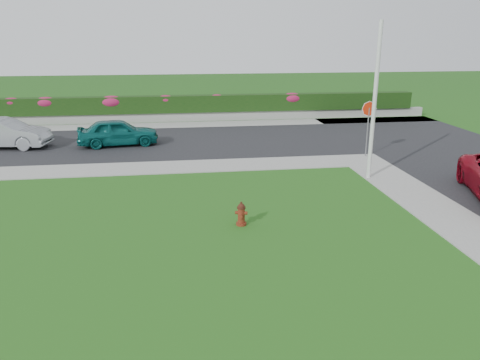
{
  "coord_description": "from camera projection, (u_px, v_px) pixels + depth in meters",
  "views": [
    {
      "loc": [
        -1.45,
        -10.93,
        5.57
      ],
      "look_at": [
        0.6,
        3.9,
        0.9
      ],
      "focal_mm": 35.0,
      "sensor_mm": 36.0,
      "label": 1
    }
  ],
  "objects": [
    {
      "name": "flower_clump_a",
      "position": [
        12.0,
        102.0,
        29.61
      ],
      "size": [
        1.16,
        0.74,
        0.58
      ],
      "primitive_type": "ellipsoid",
      "color": "#B31E46",
      "rests_on": "hedge"
    },
    {
      "name": "curb_corner",
      "position": [
        362.0,
        160.0,
        21.6
      ],
      "size": [
        2.0,
        2.0,
        0.04
      ],
      "primitive_type": "cube",
      "color": "gray",
      "rests_on": "ground"
    },
    {
      "name": "sidewalk_far",
      "position": [
        71.0,
        171.0,
        19.91
      ],
      "size": [
        24.0,
        2.0,
        0.04
      ],
      "primitive_type": "cube",
      "color": "gray",
      "rests_on": "ground"
    },
    {
      "name": "hedge",
      "position": [
        182.0,
        104.0,
        31.2
      ],
      "size": [
        32.0,
        0.9,
        1.1
      ],
      "primitive_type": "cube",
      "color": "black",
      "rests_on": "retaining_wall"
    },
    {
      "name": "street_far",
      "position": [
        110.0,
        144.0,
        24.77
      ],
      "size": [
        26.0,
        8.0,
        0.04
      ],
      "primitive_type": "cube",
      "color": "black",
      "rests_on": "ground"
    },
    {
      "name": "sidewalk_beyond",
      "position": [
        183.0,
        125.0,
        30.02
      ],
      "size": [
        34.0,
        2.0,
        0.04
      ],
      "primitive_type": "cube",
      "color": "gray",
      "rests_on": "ground"
    },
    {
      "name": "fire_hydrant",
      "position": [
        241.0,
        214.0,
        14.2
      ],
      "size": [
        0.39,
        0.37,
        0.74
      ],
      "rotation": [
        0.0,
        0.0,
        -0.3
      ],
      "color": "#501A0C",
      "rests_on": "ground"
    },
    {
      "name": "ground",
      "position": [
        238.0,
        258.0,
        12.19
      ],
      "size": [
        120.0,
        120.0,
        0.0
      ],
      "primitive_type": "plane",
      "color": "black",
      "rests_on": "ground"
    },
    {
      "name": "flower_clump_c",
      "position": [
        111.0,
        102.0,
        30.43
      ],
      "size": [
        1.53,
        0.98,
        0.77
      ],
      "primitive_type": "ellipsoid",
      "color": "#B31E46",
      "rests_on": "hedge"
    },
    {
      "name": "retaining_wall",
      "position": [
        183.0,
        117.0,
        31.36
      ],
      "size": [
        34.0,
        0.4,
        0.6
      ],
      "primitive_type": "cube",
      "color": "gray",
      "rests_on": "ground"
    },
    {
      "name": "flower_clump_d",
      "position": [
        166.0,
        99.0,
        30.87
      ],
      "size": [
        1.15,
        0.74,
        0.58
      ],
      "primitive_type": "ellipsoid",
      "color": "#B31E46",
      "rests_on": "hedge"
    },
    {
      "name": "stop_sign",
      "position": [
        369.0,
        116.0,
        21.71
      ],
      "size": [
        0.72,
        0.06,
        2.65
      ],
      "rotation": [
        0.0,
        0.0,
        -0.37
      ],
      "color": "slate",
      "rests_on": "ground"
    },
    {
      "name": "sedan_silver",
      "position": [
        4.0,
        133.0,
        23.7
      ],
      "size": [
        4.69,
        2.25,
        1.48
      ],
      "primitive_type": "imported",
      "rotation": [
        0.0,
        0.0,
        1.41
      ],
      "color": "#9B9FA3",
      "rests_on": "street_far"
    },
    {
      "name": "utility_pole",
      "position": [
        374.0,
        103.0,
        18.04
      ],
      "size": [
        0.16,
        0.16,
        6.1
      ],
      "primitive_type": "cylinder",
      "color": "silver",
      "rests_on": "ground"
    },
    {
      "name": "flower_clump_f",
      "position": [
        292.0,
        98.0,
        32.0
      ],
      "size": [
        1.43,
        0.92,
        0.71
      ],
      "primitive_type": "ellipsoid",
      "color": "#B31E46",
      "rests_on": "hedge"
    },
    {
      "name": "flower_clump_b",
      "position": [
        46.0,
        102.0,
        29.89
      ],
      "size": [
        1.39,
        0.9,
        0.7
      ],
      "primitive_type": "ellipsoid",
      "color": "#B31E46",
      "rests_on": "hedge"
    },
    {
      "name": "flower_clump_e",
      "position": [
        217.0,
        98.0,
        31.3
      ],
      "size": [
        1.03,
        0.66,
        0.52
      ],
      "primitive_type": "ellipsoid",
      "color": "#B31E46",
      "rests_on": "hedge"
    },
    {
      "name": "sedan_teal",
      "position": [
        118.0,
        132.0,
        24.23
      ],
      "size": [
        4.25,
        2.15,
        1.39
      ],
      "primitive_type": "imported",
      "rotation": [
        0.0,
        0.0,
        1.7
      ],
      "color": "#0B5652",
      "rests_on": "street_far"
    }
  ]
}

